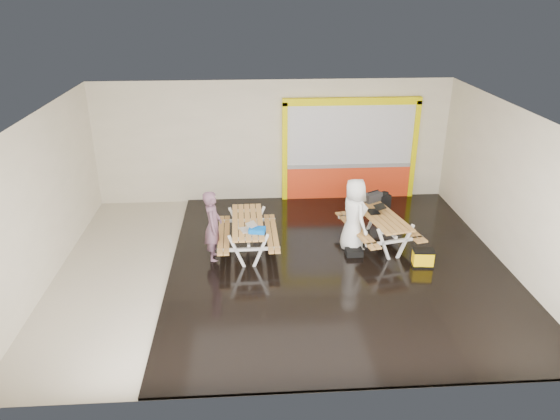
{
  "coord_description": "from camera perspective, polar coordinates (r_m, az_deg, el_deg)",
  "views": [
    {
      "loc": [
        -0.72,
        -10.26,
        5.87
      ],
      "look_at": [
        0.0,
        0.9,
        1.0
      ],
      "focal_mm": 33.37,
      "sensor_mm": 36.0,
      "label": 1
    }
  ],
  "objects": [
    {
      "name": "person_left",
      "position": [
        11.82,
        -7.35,
        -1.77
      ],
      "size": [
        0.42,
        0.63,
        1.68
      ],
      "primitive_type": "imported",
      "rotation": [
        0.0,
        0.0,
        1.54
      ],
      "color": "#654556",
      "rests_on": "deck"
    },
    {
      "name": "fluke_bag",
      "position": [
        12.1,
        15.38,
        -5.11
      ],
      "size": [
        0.49,
        0.34,
        0.4
      ],
      "color": "black",
      "rests_on": "deck"
    },
    {
      "name": "picnic_table_right",
      "position": [
        12.7,
        10.83,
        -1.22
      ],
      "size": [
        1.85,
        2.36,
        0.84
      ],
      "color": "#C18A47",
      "rests_on": "deck"
    },
    {
      "name": "deck",
      "position": [
        11.97,
        6.3,
        -5.85
      ],
      "size": [
        7.5,
        7.98,
        0.05
      ],
      "primitive_type": "cube",
      "color": "black",
      "rests_on": "room"
    },
    {
      "name": "picnic_table_left",
      "position": [
        12.18,
        -3.56,
        -2.02
      ],
      "size": [
        1.42,
        2.06,
        0.82
      ],
      "color": "#C18A47",
      "rests_on": "deck"
    },
    {
      "name": "blue_pouch",
      "position": [
        11.53,
        -2.51,
        -2.21
      ],
      "size": [
        0.39,
        0.31,
        0.1
      ],
      "primitive_type": "cube",
      "rotation": [
        0.0,
        0.0,
        -0.19
      ],
      "color": "blue",
      "rests_on": "picnic_table_left"
    },
    {
      "name": "backpack",
      "position": [
        13.55,
        11.35,
        0.93
      ],
      "size": [
        0.34,
        0.27,
        0.49
      ],
      "color": "black",
      "rests_on": "picnic_table_right"
    },
    {
      "name": "laptop_left",
      "position": [
        11.65,
        -3.56,
        -1.98
      ],
      "size": [
        0.42,
        0.4,
        0.15
      ],
      "color": "silver",
      "rests_on": "picnic_table_left"
    },
    {
      "name": "dark_case",
      "position": [
        12.29,
        8.11,
        -4.59
      ],
      "size": [
        0.4,
        0.3,
        0.15
      ],
      "primitive_type": "cube",
      "rotation": [
        0.0,
        0.0,
        0.03
      ],
      "color": "black",
      "rests_on": "deck"
    },
    {
      "name": "person_right",
      "position": [
        12.31,
        8.12,
        -0.62
      ],
      "size": [
        0.81,
        1.02,
        1.81
      ],
      "primitive_type": "imported",
      "rotation": [
        0.0,
        0.0,
        1.86
      ],
      "color": "white",
      "rests_on": "deck"
    },
    {
      "name": "laptop_right",
      "position": [
        12.68,
        10.46,
        0.01
      ],
      "size": [
        0.42,
        0.38,
        0.16
      ],
      "color": "black",
      "rests_on": "picnic_table_right"
    },
    {
      "name": "room",
      "position": [
        11.08,
        0.3,
        1.7
      ],
      "size": [
        10.02,
        8.02,
        3.52
      ],
      "color": "beige",
      "rests_on": "ground"
    },
    {
      "name": "toolbox",
      "position": [
        13.3,
        10.12,
        1.41
      ],
      "size": [
        0.52,
        0.44,
        0.27
      ],
      "color": "black",
      "rests_on": "picnic_table_right"
    },
    {
      "name": "kiosk",
      "position": [
        15.15,
        7.63,
        6.33
      ],
      "size": [
        3.88,
        0.16,
        3.0
      ],
      "color": "#EC3C17",
      "rests_on": "room"
    }
  ]
}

